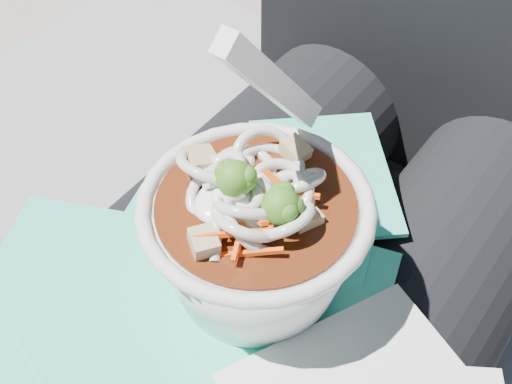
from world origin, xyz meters
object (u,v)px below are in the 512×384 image
Objects in this scene: stone_ledge at (338,366)px; person_body at (334,219)px; plastic_bag at (198,338)px; udon_bowl at (255,232)px; lap at (265,320)px.

person_body reaches higher than stone_ledge.
stone_ledge is 0.43m from plastic_bag.
udon_bowl reaches higher than stone_ledge.
person_body is (-0.00, 0.09, 0.03)m from lap.
plastic_bag is at bearing -96.74° from udon_bowl.
lap is (0.00, -0.15, 0.29)m from stone_ledge.
plastic_bag is at bearing -88.12° from lap.
plastic_bag is 0.08m from udon_bowl.
udon_bowl is (0.01, -0.02, 0.13)m from lap.
lap is at bearing 109.81° from udon_bowl.
lap is 2.61× the size of udon_bowl.
person_body is at bearing -90.00° from stone_ledge.
udon_bowl is (0.01, -0.12, 0.11)m from person_body.
udon_bowl is at bearing -70.19° from lap.
udon_bowl reaches higher than lap.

